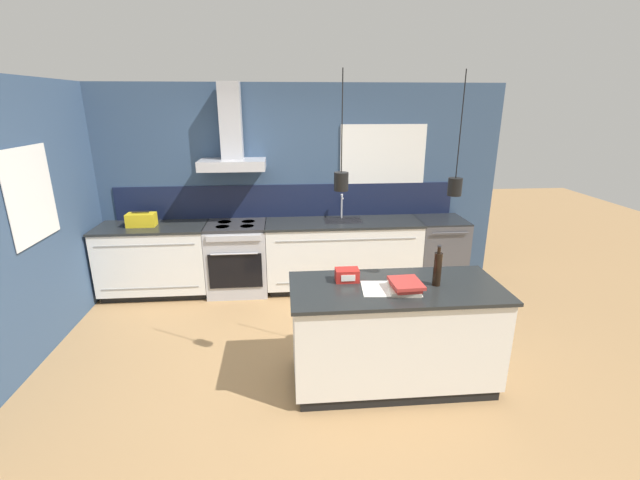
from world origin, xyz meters
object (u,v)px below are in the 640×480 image
at_px(bottle_on_island, 437,268).
at_px(book_stack, 405,286).
at_px(dishwasher, 439,252).
at_px(yellow_toolbox, 141,220).
at_px(red_supply_box, 347,275).
at_px(oven_range, 238,258).

distance_m(bottle_on_island, book_stack, 0.33).
xyz_separation_m(dishwasher, yellow_toolbox, (-3.80, 0.00, 0.54)).
bearing_deg(dishwasher, red_supply_box, -128.86).
bearing_deg(bottle_on_island, book_stack, -161.85).
bearing_deg(book_stack, dishwasher, 63.00).
distance_m(oven_range, dishwasher, 2.66).
bearing_deg(oven_range, red_supply_box, -59.16).
bearing_deg(book_stack, yellow_toolbox, 141.59).
bearing_deg(yellow_toolbox, book_stack, -38.41).
distance_m(bottle_on_island, red_supply_box, 0.75).
distance_m(dishwasher, yellow_toolbox, 3.84).
bearing_deg(bottle_on_island, oven_range, 132.31).
xyz_separation_m(book_stack, red_supply_box, (-0.44, 0.25, 0.01)).
bearing_deg(yellow_toolbox, bottle_on_island, -34.34).
bearing_deg(oven_range, yellow_toolbox, 179.78).
relative_size(oven_range, bottle_on_island, 2.60).
bearing_deg(red_supply_box, oven_range, 120.84).
height_order(oven_range, red_supply_box, red_supply_box).
distance_m(red_supply_box, yellow_toolbox, 2.96).
bearing_deg(yellow_toolbox, oven_range, -0.22).
height_order(oven_range, yellow_toolbox, yellow_toolbox).
distance_m(dishwasher, bottle_on_island, 2.28).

